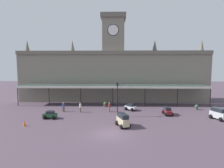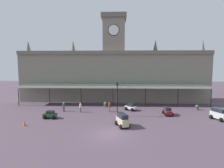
{
  "view_description": "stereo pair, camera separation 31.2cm",
  "coord_description": "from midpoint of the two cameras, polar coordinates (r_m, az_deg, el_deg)",
  "views": [
    {
      "loc": [
        0.76,
        -20.86,
        8.26
      ],
      "look_at": [
        0.0,
        9.05,
        5.08
      ],
      "focal_mm": 28.99,
      "sensor_mm": 36.0,
      "label": 1
    },
    {
      "loc": [
        1.08,
        -20.85,
        8.26
      ],
      "look_at": [
        0.0,
        9.05,
        5.08
      ],
      "focal_mm": 28.99,
      "sensor_mm": 36.0,
      "label": 2
    }
  ],
  "objects": [
    {
      "name": "pedestrian_beside_cars",
      "position": [
        32.33,
        -10.22,
        -7.17
      ],
      "size": [
        0.34,
        0.39,
        1.67
      ],
      "color": "brown",
      "rests_on": "ground"
    },
    {
      "name": "car_white_sedan",
      "position": [
        33.36,
        5.55,
        -7.4
      ],
      "size": [
        2.24,
        2.17,
        1.19
      ],
      "color": "silver",
      "rests_on": "ground"
    },
    {
      "name": "planter_near_kerb",
      "position": [
        35.99,
        -2.48,
        -6.4
      ],
      "size": [
        0.6,
        0.6,
        0.96
      ],
      "color": "#47423D",
      "rests_on": "ground"
    },
    {
      "name": "victorian_lamppost",
      "position": [
        28.88,
        1.42,
        -3.6
      ],
      "size": [
        0.3,
        0.3,
        5.56
      ],
      "color": "black",
      "rests_on": "ground"
    },
    {
      "name": "station_building",
      "position": [
        42.21,
        0.21,
        3.41
      ],
      "size": [
        42.1,
        6.41,
        19.4
      ],
      "color": "gray",
      "rests_on": "ground"
    },
    {
      "name": "pedestrian_crossing_forecourt",
      "position": [
        33.34,
        -15.33,
        -6.88
      ],
      "size": [
        0.34,
        0.34,
        1.67
      ],
      "color": "brown",
      "rests_on": "ground"
    },
    {
      "name": "car_green_sedan",
      "position": [
        29.9,
        -19.24,
        -9.3
      ],
      "size": [
        2.11,
        1.61,
        1.19
      ],
      "color": "#1E512D",
      "rests_on": "ground"
    },
    {
      "name": "car_silver_van",
      "position": [
        31.92,
        30.24,
        -8.27
      ],
      "size": [
        2.17,
        2.58,
        1.77
      ],
      "color": "#B2B5BA",
      "rests_on": "ground"
    },
    {
      "name": "pedestrian_near_entrance",
      "position": [
        32.08,
        -1.13,
        -7.17
      ],
      "size": [
        0.34,
        0.38,
        1.67
      ],
      "color": "brown",
      "rests_on": "ground"
    },
    {
      "name": "planter_by_canopy",
      "position": [
        36.95,
        24.87,
        -6.64
      ],
      "size": [
        0.6,
        0.6,
        0.96
      ],
      "color": "#47423D",
      "rests_on": "ground"
    },
    {
      "name": "car_beige_van",
      "position": [
        24.7,
        3.07,
        -11.5
      ],
      "size": [
        2.13,
        2.58,
        1.77
      ],
      "color": "tan",
      "rests_on": "ground"
    },
    {
      "name": "entrance_canopy",
      "position": [
        36.99,
        0.03,
        -0.56
      ],
      "size": [
        38.52,
        3.26,
        4.14
      ],
      "color": "#38564C",
      "rests_on": "ground"
    },
    {
      "name": "traffic_cone",
      "position": [
        27.75,
        -26.2,
        -11.09
      ],
      "size": [
        0.4,
        0.4,
        0.73
      ],
      "primitive_type": "cone",
      "color": "orange",
      "rests_on": "ground"
    },
    {
      "name": "ground_plane",
      "position": [
        22.45,
        -1.03,
        -15.51
      ],
      "size": [
        140.0,
        140.0,
        0.0
      ],
      "primitive_type": "plane",
      "color": "#4F3E4B"
    },
    {
      "name": "car_maroon_estate",
      "position": [
        31.57,
        16.82,
        -8.3
      ],
      "size": [
        1.58,
        2.28,
        1.27
      ],
      "color": "maroon",
      "rests_on": "ground"
    }
  ]
}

